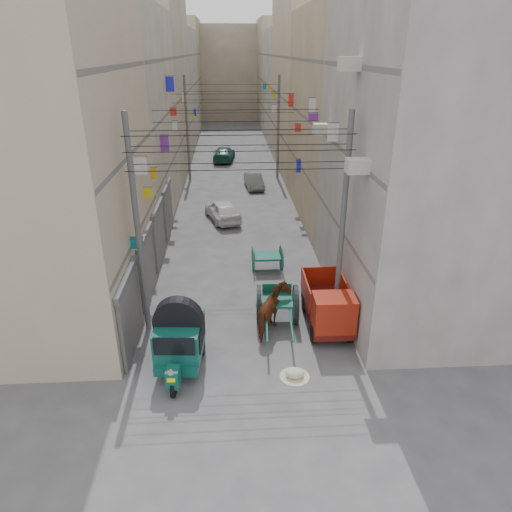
{
  "coord_description": "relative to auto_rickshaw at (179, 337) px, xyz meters",
  "views": [
    {
      "loc": [
        -0.38,
        -8.99,
        9.73
      ],
      "look_at": [
        0.55,
        6.5,
        2.69
      ],
      "focal_mm": 32.0,
      "sensor_mm": 36.0,
      "label": 1
    }
  ],
  "objects": [
    {
      "name": "second_cart",
      "position": [
        3.47,
        7.17,
        -0.49
      ],
      "size": [
        1.45,
        1.29,
        1.26
      ],
      "rotation": [
        0.0,
        0.0,
        0.02
      ],
      "color": "#125342",
      "rests_on": "ground"
    },
    {
      "name": "feed_sack",
      "position": [
        3.72,
        -0.77,
        -1.01
      ],
      "size": [
        0.61,
        0.49,
        0.3
      ],
      "primitive_type": "ellipsoid",
      "color": "beige",
      "rests_on": "ground"
    },
    {
      "name": "distant_car_green",
      "position": [
        1.31,
        31.11,
        -0.51
      ],
      "size": [
        2.25,
        4.65,
        1.3
      ],
      "primitive_type": "imported",
      "rotation": [
        0.0,
        0.0,
        3.04
      ],
      "color": "#1A4E42",
      "rests_on": "ground"
    },
    {
      "name": "building_row_left",
      "position": [
        -5.86,
        30.54,
        5.29
      ],
      "size": [
        8.0,
        62.0,
        14.0
      ],
      "color": "tan",
      "rests_on": "ground"
    },
    {
      "name": "mini_truck",
      "position": [
        5.33,
        1.84,
        -0.26
      ],
      "size": [
        1.56,
        3.39,
        1.89
      ],
      "rotation": [
        0.0,
        0.0,
        -0.01
      ],
      "color": "black",
      "rests_on": "ground"
    },
    {
      "name": "end_cap_building",
      "position": [
        2.13,
        62.41,
        5.33
      ],
      "size": [
        22.0,
        10.0,
        13.0
      ],
      "primitive_type": "cube",
      "color": "#B7AA90",
      "rests_on": "ground"
    },
    {
      "name": "overhead_cables",
      "position": [
        2.13,
        10.81,
        5.6
      ],
      "size": [
        7.4,
        22.52,
        1.12
      ],
      "color": "black",
      "rests_on": "ground"
    },
    {
      "name": "utility_poles",
      "position": [
        2.13,
        13.41,
        2.83
      ],
      "size": [
        7.4,
        22.2,
        8.0
      ],
      "color": "#535355",
      "rests_on": "ground"
    },
    {
      "name": "distant_car_white",
      "position": [
        1.28,
        14.4,
        -0.51
      ],
      "size": [
        2.58,
        4.11,
        1.3
      ],
      "primitive_type": "imported",
      "rotation": [
        0.0,
        0.0,
        3.44
      ],
      "color": "silver",
      "rests_on": "ground"
    },
    {
      "name": "auto_rickshaw",
      "position": [
        0.0,
        0.0,
        0.0
      ],
      "size": [
        1.74,
        2.86,
        1.98
      ],
      "rotation": [
        0.0,
        0.0,
        -0.07
      ],
      "color": "black",
      "rests_on": "ground"
    },
    {
      "name": "building_row_right",
      "position": [
        10.13,
        30.54,
        5.29
      ],
      "size": [
        8.0,
        62.0,
        14.0
      ],
      "color": "#ACA6A1",
      "rests_on": "ground"
    },
    {
      "name": "distant_car_grey",
      "position": [
        3.63,
        21.57,
        -0.62
      ],
      "size": [
        1.51,
        3.42,
        1.09
      ],
      "primitive_type": "imported",
      "rotation": [
        0.0,
        0.0,
        0.11
      ],
      "color": "#555958",
      "rests_on": "ground"
    },
    {
      "name": "tonga_cart",
      "position": [
        3.48,
        2.58,
        -0.37
      ],
      "size": [
        1.67,
        3.45,
        1.52
      ],
      "rotation": [
        0.0,
        0.0,
        -0.06
      ],
      "color": "black",
      "rests_on": "ground"
    },
    {
      "name": "ac_units",
      "position": [
        5.78,
        4.08,
        6.27
      ],
      "size": [
        0.7,
        6.55,
        3.35
      ],
      "color": "#B9B6A6",
      "rests_on": "ground"
    },
    {
      "name": "horse",
      "position": [
        3.26,
        1.86,
        -0.29
      ],
      "size": [
        1.59,
        2.28,
        1.76
      ],
      "primitive_type": "imported",
      "rotation": [
        0.0,
        0.0,
        2.8
      ],
      "color": "brown",
      "rests_on": "ground"
    },
    {
      "name": "signboards",
      "position": [
        2.12,
        18.07,
        2.26
      ],
      "size": [
        8.22,
        40.52,
        5.67
      ],
      "color": "gold",
      "rests_on": "ground"
    },
    {
      "name": "ground",
      "position": [
        2.13,
        -3.59,
        -1.17
      ],
      "size": [
        140.0,
        140.0,
        0.0
      ],
      "primitive_type": "plane",
      "color": "#464649",
      "rests_on": "ground"
    },
    {
      "name": "shutters_left",
      "position": [
        -1.78,
        6.79,
        0.33
      ],
      "size": [
        0.18,
        14.4,
        2.88
      ],
      "color": "#4D4D52",
      "rests_on": "ground"
    }
  ]
}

